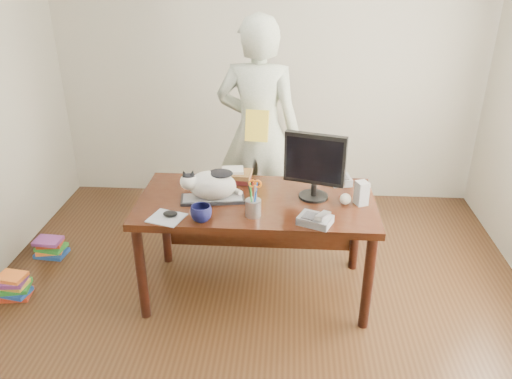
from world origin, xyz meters
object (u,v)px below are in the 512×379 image
object	(u,v)px
desk	(257,213)
book_stack	(235,176)
speaker	(362,193)
baseball	(346,199)
pen_cup	(253,206)
coffee_mug	(201,213)
mouse	(170,214)
keyboard	(213,199)
person	(258,133)
book_pile_b	(50,247)
cat	(210,184)
monitor	(315,163)
book_pile_a	(13,286)
phone	(316,219)
calculator	(340,179)

from	to	relation	value
desk	book_stack	world-z (taller)	book_stack
speaker	baseball	bearing A→B (deg)	161.14
desk	pen_cup	xyz separation A→B (m)	(-0.00, -0.31, 0.22)
desk	pen_cup	bearing A→B (deg)	-90.88
pen_cup	coffee_mug	world-z (taller)	pen_cup
desk	baseball	bearing A→B (deg)	-9.79
mouse	coffee_mug	xyz separation A→B (m)	(0.20, -0.04, 0.03)
pen_cup	keyboard	bearing A→B (deg)	145.92
coffee_mug	person	size ratio (longest dim) A/B	0.07
baseball	book_pile_b	xyz separation A→B (m)	(-2.31, 0.37, -0.72)
cat	pen_cup	size ratio (longest dim) A/B	1.63
pen_cup	mouse	xyz separation A→B (m)	(-0.52, -0.05, -0.05)
keyboard	pen_cup	distance (m)	0.35
cat	speaker	distance (m)	1.00
keyboard	monitor	distance (m)	0.72
coffee_mug	book_pile_a	world-z (taller)	coffee_mug
cat	pen_cup	xyz separation A→B (m)	(0.30, -0.19, -0.05)
speaker	phone	bearing A→B (deg)	-159.92
monitor	pen_cup	bearing A→B (deg)	-128.64
keyboard	speaker	world-z (taller)	speaker
speaker	desk	bearing A→B (deg)	149.39
baseball	book_pile_b	world-z (taller)	baseball
phone	baseball	distance (m)	0.35
desk	book_pile_b	distance (m)	1.82
cat	calculator	xyz separation A→B (m)	(0.89, 0.35, -0.10)
speaker	book_pile_a	distance (m)	2.56
mouse	pen_cup	bearing A→B (deg)	22.75
desk	cat	distance (m)	0.42
baseball	book_stack	world-z (taller)	book_stack
desk	speaker	size ratio (longest dim) A/B	9.95
person	cat	bearing A→B (deg)	79.73
cat	book_pile_b	distance (m)	1.67
calculator	book_pile_a	bearing A→B (deg)	-178.51
keyboard	cat	bearing A→B (deg)	-171.64
book_stack	speaker	bearing A→B (deg)	-19.14
monitor	person	world-z (taller)	person
coffee_mug	book_pile_b	size ratio (longest dim) A/B	0.52
speaker	pen_cup	bearing A→B (deg)	173.89
book_pile_a	cat	bearing A→B (deg)	6.52
mouse	baseball	xyz separation A→B (m)	(1.12, 0.25, 0.02)
speaker	person	bearing A→B (deg)	107.98
book_stack	keyboard	bearing A→B (deg)	-108.77
phone	book_pile_a	size ratio (longest dim) A/B	0.88
book_pile_b	phone	bearing A→B (deg)	-17.22
book_stack	book_pile_a	xyz separation A→B (m)	(-1.57, -0.49, -0.70)
coffee_mug	baseball	world-z (taller)	coffee_mug
baseball	monitor	bearing A→B (deg)	161.62
mouse	speaker	bearing A→B (deg)	29.26
keyboard	cat	world-z (taller)	cat
phone	calculator	bearing A→B (deg)	95.42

